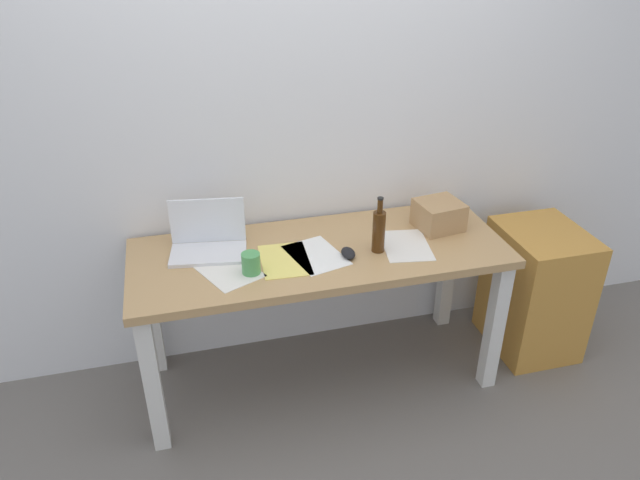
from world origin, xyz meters
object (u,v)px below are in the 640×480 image
object	(u,v)px
coffee_mug	(251,264)
laptop_left	(208,241)
desk	(320,270)
beer_bottle	(379,230)
filing_cabinet	(535,290)
cardboard_box	(439,215)
computer_mouse	(348,253)

from	to	relation	value
coffee_mug	laptop_left	bearing A→B (deg)	124.59
desk	coffee_mug	bearing A→B (deg)	-160.09
beer_bottle	filing_cabinet	world-z (taller)	beer_bottle
desk	cardboard_box	size ratio (longest dim) A/B	8.39
computer_mouse	filing_cabinet	world-z (taller)	computer_mouse
beer_bottle	coffee_mug	bearing A→B (deg)	-175.62
laptop_left	desk	bearing A→B (deg)	-12.55
beer_bottle	cardboard_box	distance (m)	0.39
laptop_left	computer_mouse	distance (m)	0.63
desk	coffee_mug	xyz separation A→B (m)	(-0.33, -0.12, 0.16)
beer_bottle	desk	bearing A→B (deg)	163.22
desk	coffee_mug	world-z (taller)	coffee_mug
computer_mouse	cardboard_box	bearing A→B (deg)	18.75
laptop_left	computer_mouse	bearing A→B (deg)	-18.45
beer_bottle	computer_mouse	xyz separation A→B (m)	(-0.15, -0.01, -0.09)
beer_bottle	computer_mouse	distance (m)	0.17
beer_bottle	computer_mouse	world-z (taller)	beer_bottle
laptop_left	coffee_mug	bearing A→B (deg)	-55.41
desk	laptop_left	xyz separation A→B (m)	(-0.49, 0.11, 0.16)
cardboard_box	coffee_mug	distance (m)	0.96
desk	computer_mouse	bearing A→B (deg)	-40.24
cardboard_box	filing_cabinet	size ratio (longest dim) A/B	0.30
cardboard_box	beer_bottle	bearing A→B (deg)	-158.26
desk	filing_cabinet	size ratio (longest dim) A/B	2.48
beer_bottle	filing_cabinet	xyz separation A→B (m)	(0.92, 0.05, -0.51)
coffee_mug	desk	bearing A→B (deg)	19.91
beer_bottle	coffee_mug	size ratio (longest dim) A/B	2.81
beer_bottle	coffee_mug	distance (m)	0.59
filing_cabinet	beer_bottle	bearing A→B (deg)	-176.77
desk	laptop_left	distance (m)	0.53
beer_bottle	filing_cabinet	bearing A→B (deg)	3.23
coffee_mug	filing_cabinet	bearing A→B (deg)	3.68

